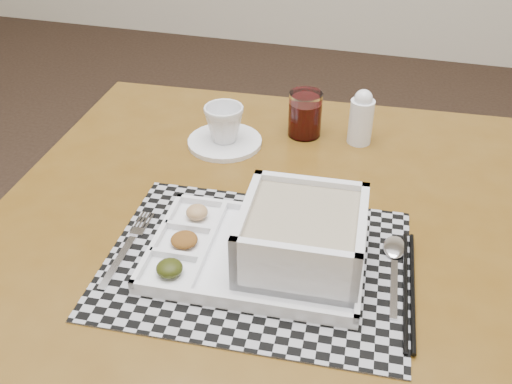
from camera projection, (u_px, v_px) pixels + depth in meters
floor at (61, 360)px, 1.57m from camera, size 5.00×5.00×0.00m
dining_table at (264, 249)px, 1.00m from camera, size 0.98×0.98×0.69m
placemat at (257, 262)px, 0.86m from camera, size 0.47×0.37×0.00m
serving_tray at (289, 242)px, 0.84m from camera, size 0.33×0.24×0.10m
fork at (129, 246)px, 0.89m from camera, size 0.03×0.19×0.00m
spoon at (395, 253)px, 0.87m from camera, size 0.04×0.18×0.01m
chopsticks at (409, 288)px, 0.81m from camera, size 0.03×0.24×0.01m
saucer at (225, 142)px, 1.15m from camera, size 0.15×0.15×0.01m
cup at (224, 124)px, 1.13m from camera, size 0.10×0.10×0.07m
juice_glass at (305, 116)px, 1.16m from camera, size 0.07×0.07×0.09m
creamer_bottle at (361, 118)px, 1.13m from camera, size 0.05×0.05×0.11m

